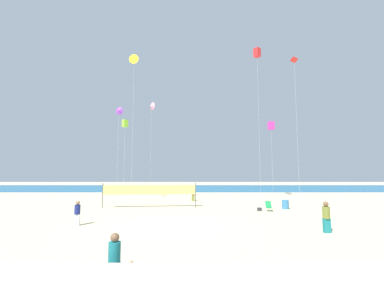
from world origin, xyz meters
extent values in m
plane|color=beige|center=(0.00, 0.00, 0.00)|extent=(120.00, 120.00, 0.00)
cube|color=#1E6B99|center=(0.00, 34.96, 0.00)|extent=(120.00, 20.00, 0.01)
cube|color=beige|center=(0.00, -9.86, 0.51)|extent=(28.00, 0.44, 1.03)
cube|color=white|center=(-1.17, -8.88, 0.38)|extent=(0.37, 0.22, 0.77)
cylinder|color=#19727A|center=(-1.17, -8.88, 1.08)|extent=(0.39, 0.39, 0.63)
sphere|color=brown|center=(-1.17, -8.88, 1.54)|extent=(0.28, 0.28, 0.28)
cube|color=#99B28C|center=(-0.66, -8.76, 0.18)|extent=(0.18, 0.11, 0.37)
cylinder|color=#2D2D33|center=(-0.66, -8.76, 0.52)|extent=(0.18, 0.18, 0.30)
sphere|color=tan|center=(-0.66, -8.76, 0.74)|extent=(0.14, 0.14, 0.14)
cube|color=white|center=(-6.34, 0.15, 0.37)|extent=(0.36, 0.21, 0.74)
cylinder|color=navy|center=(-6.34, 0.15, 1.05)|extent=(0.37, 0.37, 0.62)
sphere|color=#997051|center=(-6.34, 0.15, 1.50)|extent=(0.28, 0.28, 0.28)
cube|color=olive|center=(1.43, 13.71, 0.37)|extent=(0.35, 0.21, 0.74)
cylinder|color=#EA7260|center=(1.43, 13.71, 1.04)|extent=(0.37, 0.37, 0.61)
sphere|color=beige|center=(1.43, 13.71, 1.48)|extent=(0.27, 0.27, 0.27)
cube|color=#19727A|center=(9.26, -1.78, 0.41)|extent=(0.40, 0.24, 0.83)
cylinder|color=olive|center=(9.26, -1.78, 1.17)|extent=(0.42, 0.42, 0.68)
sphere|color=brown|center=(9.26, -1.78, 1.66)|extent=(0.31, 0.31, 0.31)
cube|color=#1E8C4C|center=(8.17, 5.94, 0.32)|extent=(0.52, 0.48, 0.03)
cube|color=#1E8C4C|center=(8.17, 6.23, 0.60)|extent=(0.52, 0.23, 0.57)
cylinder|color=silver|center=(8.17, 5.80, 0.16)|extent=(0.03, 0.03, 0.32)
cylinder|color=silver|center=(8.17, 6.08, 0.16)|extent=(0.03, 0.03, 0.32)
cylinder|color=teal|center=(10.13, 7.43, 0.42)|extent=(0.63, 0.63, 0.84)
cylinder|color=#4C4C51|center=(-7.32, 7.82, 1.20)|extent=(0.08, 0.08, 2.40)
cylinder|color=#4C4C51|center=(1.64, 8.58, 1.20)|extent=(0.08, 0.08, 2.40)
cube|color=#EAE566|center=(-2.84, 8.20, 1.73)|extent=(8.96, 0.78, 0.90)
cube|color=#2D2D33|center=(7.36, 6.21, 0.15)|extent=(0.38, 0.19, 0.30)
cylinder|color=silver|center=(-5.17, 10.38, 7.98)|extent=(0.01, 0.01, 15.96)
cone|color=yellow|center=(-5.17, 10.38, 15.96)|extent=(1.11, 0.36, 1.09)
cylinder|color=silver|center=(-7.07, 14.41, 4.72)|extent=(0.01, 0.01, 9.44)
cube|color=#8CD833|center=(-7.07, 14.41, 9.44)|extent=(0.79, 0.79, 0.89)
cylinder|color=silver|center=(8.67, 10.63, 8.44)|extent=(0.01, 0.01, 16.88)
cube|color=red|center=(8.67, 10.63, 16.88)|extent=(0.86, 0.86, 0.97)
cylinder|color=silver|center=(12.02, 17.16, 4.82)|extent=(0.01, 0.01, 9.63)
cube|color=#D833A5|center=(12.02, 17.16, 9.63)|extent=(0.82, 0.82, 1.08)
cylinder|color=silver|center=(12.38, 9.52, 7.76)|extent=(0.01, 0.01, 15.52)
pyramid|color=red|center=(12.40, 9.56, 15.59)|extent=(0.86, 0.85, 0.49)
cylinder|color=silver|center=(-4.40, 18.06, 6.29)|extent=(0.01, 0.01, 12.57)
cone|color=pink|center=(-4.40, 18.06, 12.57)|extent=(1.00, 1.08, 1.09)
cylinder|color=silver|center=(-7.15, 11.88, 5.23)|extent=(0.01, 0.01, 10.46)
cone|color=purple|center=(-7.15, 11.88, 10.46)|extent=(0.94, 0.42, 0.90)
camera|label=1|loc=(1.30, -17.38, 3.70)|focal=24.15mm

